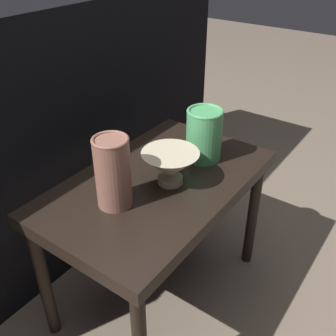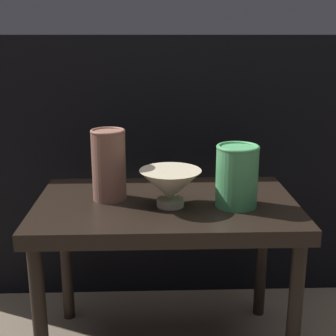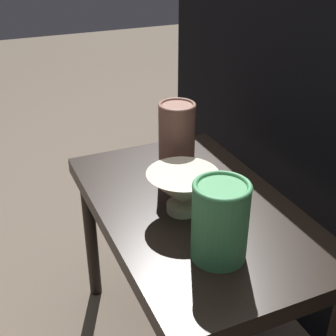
{
  "view_description": "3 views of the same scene",
  "coord_description": "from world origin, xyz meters",
  "views": [
    {
      "loc": [
        -0.73,
        -0.56,
        1.09
      ],
      "look_at": [
        -0.01,
        -0.04,
        0.52
      ],
      "focal_mm": 42.0,
      "sensor_mm": 36.0,
      "label": 1
    },
    {
      "loc": [
        -0.03,
        -1.18,
        0.89
      ],
      "look_at": [
        0.0,
        -0.06,
        0.57
      ],
      "focal_mm": 50.0,
      "sensor_mm": 36.0,
      "label": 2
    },
    {
      "loc": [
        0.8,
        -0.42,
        1.04
      ],
      "look_at": [
        -0.01,
        -0.06,
        0.57
      ],
      "focal_mm": 50.0,
      "sensor_mm": 36.0,
      "label": 3
    }
  ],
  "objects": [
    {
      "name": "table",
      "position": [
        0.0,
        0.0,
        0.41
      ],
      "size": [
        0.69,
        0.42,
        0.46
      ],
      "color": "black",
      "rests_on": "ground_plane"
    },
    {
      "name": "bowl",
      "position": [
        0.01,
        -0.04,
        0.52
      ],
      "size": [
        0.16,
        0.16,
        0.1
      ],
      "color": "#C1B293",
      "rests_on": "table"
    },
    {
      "name": "vase_textured_left",
      "position": [
        -0.15,
        0.02,
        0.56
      ],
      "size": [
        0.09,
        0.09,
        0.19
      ],
      "color": "brown",
      "rests_on": "table"
    },
    {
      "name": "vase_colorful_right",
      "position": [
        0.18,
        -0.04,
        0.55
      ],
      "size": [
        0.11,
        0.11,
        0.16
      ],
      "color": "#47995B",
      "rests_on": "table"
    }
  ]
}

